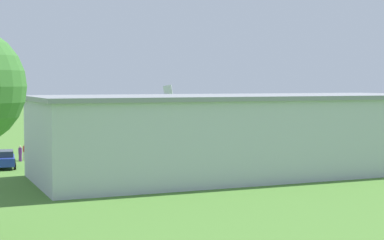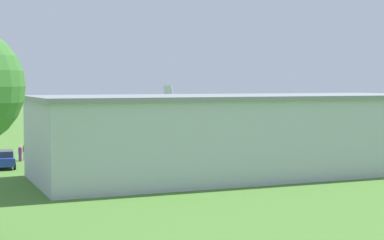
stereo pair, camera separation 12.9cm
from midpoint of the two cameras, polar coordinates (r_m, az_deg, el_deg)
name	(u,v)px [view 2 (the right image)]	position (r m, az deg, el deg)	size (l,w,h in m)	color
ground_plane	(146,143)	(84.82, -4.11, -2.04)	(400.00, 400.00, 0.00)	#47752D
hangar	(240,135)	(55.39, 4.35, -1.31)	(35.68, 14.34, 6.87)	#B7BCC6
biplane	(190,103)	(78.28, -0.13, 1.52)	(7.14, 7.08, 4.06)	silver
car_blue	(4,159)	(62.00, -16.31, -3.34)	(2.27, 4.43, 1.64)	#23389E
person_beside_truck	(25,152)	(67.90, -14.62, -2.78)	(0.53, 0.53, 1.64)	beige
person_by_parked_cars	(340,145)	(76.13, 13.13, -2.16)	(0.52, 0.52, 1.53)	#33723F
person_watching_takeoff	(288,144)	(74.59, 8.63, -2.14)	(0.39, 0.39, 1.70)	#B23333
person_near_hangar_door	(20,154)	(66.82, -15.01, -2.91)	(0.38, 0.38, 1.58)	#72338C
windsock	(294,101)	(102.62, 9.08, 1.69)	(1.28, 1.43, 5.74)	silver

